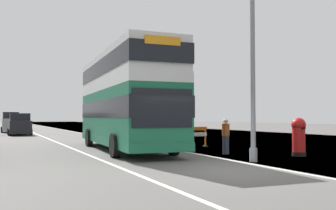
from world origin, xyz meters
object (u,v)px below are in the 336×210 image
at_px(lamppost_foreground, 253,43).
at_px(roadworks_barrier, 194,135).
at_px(car_receding_far, 15,123).
at_px(double_decker_bus, 125,99).
at_px(car_receding_mid, 10,123).
at_px(car_oncoming_near, 20,125).
at_px(pedestrian_at_kerb, 226,136).
at_px(red_pillar_postbox, 299,135).

relative_size(lamppost_foreground, roadworks_barrier, 6.00).
bearing_deg(car_receding_far, lamppost_foreground, -80.99).
xyz_separation_m(double_decker_bus, car_receding_mid, (-4.41, 27.14, -1.51)).
height_order(car_oncoming_near, car_receding_mid, car_receding_mid).
bearing_deg(pedestrian_at_kerb, lamppost_foreground, -103.45).
height_order(roadworks_barrier, car_oncoming_near, car_oncoming_near).
xyz_separation_m(lamppost_foreground, pedestrian_at_kerb, (0.68, 2.85, -3.63)).
relative_size(roadworks_barrier, pedestrian_at_kerb, 0.98).
distance_m(car_receding_mid, pedestrian_at_kerb, 32.07).
bearing_deg(roadworks_barrier, double_decker_bus, -177.77).
xyz_separation_m(car_oncoming_near, car_receding_mid, (-0.53, 7.61, 0.10)).
relative_size(double_decker_bus, lamppost_foreground, 1.22).
bearing_deg(roadworks_barrier, car_receding_mid, 107.45).
height_order(red_pillar_postbox, car_oncoming_near, car_oncoming_near).
relative_size(lamppost_foreground, car_receding_mid, 2.08).
relative_size(red_pillar_postbox, pedestrian_at_kerb, 1.03).
bearing_deg(pedestrian_at_kerb, roadworks_barrier, 81.22).
bearing_deg(lamppost_foreground, roadworks_barrier, 79.29).
distance_m(lamppost_foreground, car_oncoming_near, 27.38).
xyz_separation_m(double_decker_bus, car_oncoming_near, (-3.87, 19.53, -1.61)).
relative_size(lamppost_foreground, car_receding_far, 2.33).
bearing_deg(lamppost_foreground, pedestrian_at_kerb, 76.55).
bearing_deg(pedestrian_at_kerb, red_pillar_postbox, -40.44).
relative_size(double_decker_bus, car_receding_far, 2.83).
bearing_deg(car_receding_far, car_oncoming_near, -91.07).
bearing_deg(pedestrian_at_kerb, double_decker_bus, 131.03).
xyz_separation_m(roadworks_barrier, car_receding_far, (-7.69, 33.22, 0.29)).
bearing_deg(lamppost_foreground, double_decker_bus, 112.07).
bearing_deg(double_decker_bus, car_oncoming_near, 101.22).
xyz_separation_m(lamppost_foreground, car_oncoming_near, (-6.63, 26.34, -3.46)).
distance_m(red_pillar_postbox, roadworks_barrier, 6.35).
height_order(red_pillar_postbox, car_receding_mid, car_receding_mid).
bearing_deg(double_decker_bus, pedestrian_at_kerb, -48.97).
relative_size(double_decker_bus, car_oncoming_near, 2.50).
relative_size(red_pillar_postbox, car_oncoming_near, 0.36).
bearing_deg(car_receding_mid, pedestrian_at_kerb, -75.84).
bearing_deg(double_decker_bus, red_pillar_postbox, -45.81).
relative_size(red_pillar_postbox, roadworks_barrier, 1.05).
height_order(car_oncoming_near, car_receding_far, car_receding_far).
bearing_deg(car_receding_far, pedestrian_at_kerb, -79.30).
height_order(red_pillar_postbox, car_receding_far, car_receding_far).
bearing_deg(lamppost_foreground, car_receding_far, 99.01).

